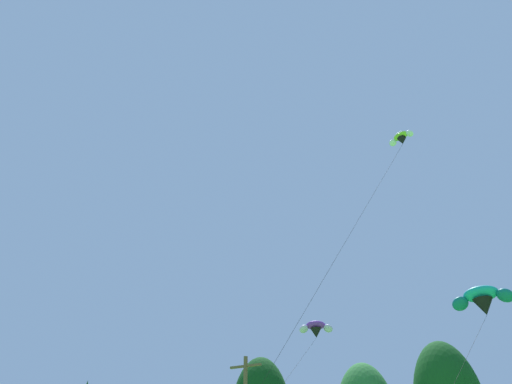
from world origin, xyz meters
The scene contains 3 objects.
parafoil_kite_high_lime_white centered at (6.48, 32.33, 24.49)m, with size 10.85×11.74×23.89m.
parafoil_kite_mid_teal centered at (8.95, 36.76, 13.38)m, with size 6.58×17.47×12.77m.
parafoil_kite_far_purple centered at (-2.86, 38.04, 13.47)m, with size 2.68×17.62×12.95m.
Camera 1 is at (7.99, 4.20, 2.21)m, focal length 32.93 mm.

